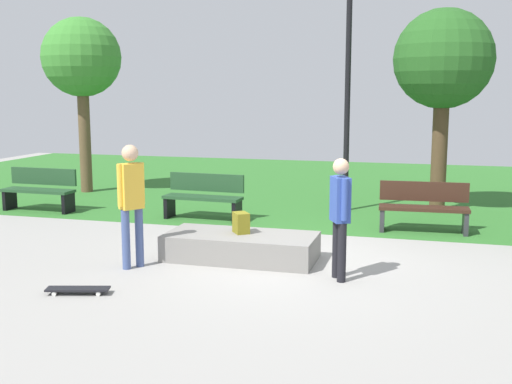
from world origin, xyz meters
TOP-DOWN VIEW (x-y plane):
  - ground_plane at (0.00, 0.00)m, footprint 28.00×28.00m
  - grass_lawn at (0.00, 8.03)m, footprint 26.60×11.93m
  - concrete_ledge at (-0.93, 0.04)m, footprint 2.30×1.05m
  - backpack_on_ledge at (-0.95, 0.11)m, footprint 0.32×0.34m
  - skater_performing_trick at (0.67, -0.61)m, footprint 0.32×0.39m
  - skater_watching at (-2.32, -0.82)m, footprint 0.35×0.38m
  - skateboard_by_ledge at (-2.45, -2.13)m, footprint 0.82×0.40m
  - park_bench_far_right at (1.74, 2.78)m, footprint 1.62×0.55m
  - park_bench_far_left at (-2.54, 2.80)m, footprint 1.62×0.56m
  - park_bench_near_path at (-6.27, 2.72)m, footprint 1.61×0.51m
  - tree_slender_maple at (-6.66, 5.31)m, footprint 1.96×1.96m
  - tree_young_birch at (2.00, 4.94)m, footprint 2.07×2.07m
  - lamp_post at (0.08, 4.48)m, footprint 0.28×0.28m

SIDE VIEW (x-z plane):
  - ground_plane at x=0.00m, z-range 0.00..0.00m
  - grass_lawn at x=0.00m, z-range 0.00..0.01m
  - skateboard_by_ledge at x=-2.45m, z-range 0.02..0.10m
  - concrete_ledge at x=-0.93m, z-range 0.00..0.40m
  - park_bench_far_right at x=1.74m, z-range 0.03..0.94m
  - park_bench_far_left at x=-2.54m, z-range 0.03..0.94m
  - park_bench_near_path at x=-6.27m, z-range 0.03..0.94m
  - backpack_on_ledge at x=-0.95m, z-range 0.40..0.72m
  - skater_performing_trick at x=0.67m, z-range 0.14..1.81m
  - skater_watching at x=-2.32m, z-range 0.17..1.97m
  - lamp_post at x=0.08m, z-range 0.48..5.52m
  - tree_young_birch at x=2.00m, z-range 1.04..5.30m
  - tree_slender_maple at x=-6.66m, z-range 1.15..5.52m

